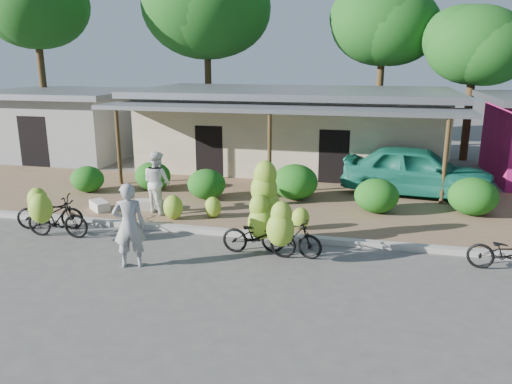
% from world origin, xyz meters
% --- Properties ---
extents(ground, '(100.00, 100.00, 0.00)m').
position_xyz_m(ground, '(0.00, 0.00, 0.00)').
color(ground, '#514E4B').
rests_on(ground, ground).
extents(sidewalk, '(60.00, 6.00, 0.12)m').
position_xyz_m(sidewalk, '(0.00, 5.00, 0.06)').
color(sidewalk, '#92664E').
rests_on(sidewalk, ground).
extents(curb, '(60.00, 0.25, 0.15)m').
position_xyz_m(curb, '(0.00, 2.00, 0.07)').
color(curb, '#A8A399').
rests_on(curb, ground).
extents(shop_main, '(13.00, 8.50, 3.35)m').
position_xyz_m(shop_main, '(0.00, 10.93, 1.72)').
color(shop_main, beige).
rests_on(shop_main, ground).
extents(shop_grey, '(7.00, 6.00, 3.15)m').
position_xyz_m(shop_grey, '(-11.00, 10.99, 1.62)').
color(shop_grey, gray).
rests_on(shop_grey, ground).
extents(tree_back_left, '(5.46, 5.36, 9.31)m').
position_xyz_m(tree_back_left, '(-13.69, 13.11, 7.27)').
color(tree_back_left, '#503B20').
rests_on(tree_back_left, ground).
extents(tree_far_center, '(6.71, 6.71, 9.89)m').
position_xyz_m(tree_far_center, '(-5.69, 16.11, 7.31)').
color(tree_far_center, '#503B20').
rests_on(tree_far_center, ground).
extents(tree_center_right, '(5.28, 5.17, 8.35)m').
position_xyz_m(tree_center_right, '(3.31, 16.61, 6.38)').
color(tree_center_right, '#503B20').
rests_on(tree_center_right, ground).
extents(tree_near_right, '(4.49, 4.31, 6.92)m').
position_xyz_m(tree_near_right, '(7.31, 14.61, 5.25)').
color(tree_near_right, '#503B20').
rests_on(tree_near_right, ground).
extents(hedge_0, '(1.15, 1.04, 0.90)m').
position_xyz_m(hedge_0, '(-6.14, 4.78, 0.57)').
color(hedge_0, '#1B5F15').
rests_on(hedge_0, sidewalk).
extents(hedge_1, '(1.26, 1.14, 0.99)m').
position_xyz_m(hedge_1, '(-4.06, 5.57, 0.61)').
color(hedge_1, '#1B5F15').
rests_on(hedge_1, sidewalk).
extents(hedge_2, '(1.27, 1.14, 0.99)m').
position_xyz_m(hedge_2, '(-1.85, 4.89, 0.61)').
color(hedge_2, '#1B5F15').
rests_on(hedge_2, sidewalk).
extents(hedge_3, '(1.49, 1.34, 1.16)m').
position_xyz_m(hedge_3, '(0.98, 5.51, 0.70)').
color(hedge_3, '#1B5F15').
rests_on(hedge_3, sidewalk).
extents(hedge_4, '(1.31, 1.18, 1.02)m').
position_xyz_m(hedge_4, '(3.58, 4.65, 0.63)').
color(hedge_4, '#1B5F15').
rests_on(hedge_4, sidewalk).
extents(hedge_5, '(1.42, 1.28, 1.11)m').
position_xyz_m(hedge_5, '(6.33, 5.07, 0.67)').
color(hedge_5, '#1B5F15').
rests_on(hedge_5, sidewalk).
extents(bike_far_left, '(1.94, 1.39, 1.36)m').
position_xyz_m(bike_far_left, '(-5.16, 1.25, 0.55)').
color(bike_far_left, black).
rests_on(bike_far_left, ground).
extents(bike_left, '(1.75, 1.20, 1.36)m').
position_xyz_m(bike_left, '(-4.58, 0.67, 0.62)').
color(bike_left, black).
rests_on(bike_left, ground).
extents(bike_center, '(1.86, 1.20, 2.22)m').
position_xyz_m(bike_center, '(0.87, 1.10, 0.86)').
color(bike_center, black).
rests_on(bike_center, ground).
extents(bike_right, '(1.63, 1.29, 1.52)m').
position_xyz_m(bike_right, '(1.57, 0.73, 0.66)').
color(bike_right, black).
rests_on(bike_right, ground).
extents(bike_far_right, '(1.83, 1.02, 0.91)m').
position_xyz_m(bike_far_right, '(6.45, 1.09, 0.46)').
color(bike_far_right, black).
rests_on(bike_far_right, ground).
extents(loose_banana_a, '(0.57, 0.48, 0.71)m').
position_xyz_m(loose_banana_a, '(-2.07, 2.61, 0.48)').
color(loose_banana_a, '#9BC431').
rests_on(loose_banana_a, sidewalk).
extents(loose_banana_b, '(0.49, 0.42, 0.61)m').
position_xyz_m(loose_banana_b, '(-1.02, 3.03, 0.43)').
color(loose_banana_b, '#9BC431').
rests_on(loose_banana_b, sidewalk).
extents(loose_banana_c, '(0.48, 0.41, 0.60)m').
position_xyz_m(loose_banana_c, '(1.60, 2.61, 0.42)').
color(loose_banana_c, '#9BC431').
rests_on(loose_banana_c, sidewalk).
extents(sack_near, '(0.93, 0.61, 0.30)m').
position_xyz_m(sack_near, '(-3.18, 3.31, 0.27)').
color(sack_near, silver).
rests_on(sack_near, sidewalk).
extents(sack_far, '(0.82, 0.77, 0.28)m').
position_xyz_m(sack_far, '(-4.61, 2.92, 0.26)').
color(sack_far, silver).
rests_on(sack_far, sidewalk).
extents(vendor, '(0.84, 0.70, 1.95)m').
position_xyz_m(vendor, '(-1.80, -0.50, 0.98)').
color(vendor, gray).
rests_on(vendor, ground).
extents(bystander, '(1.13, 1.05, 1.86)m').
position_xyz_m(bystander, '(-2.77, 3.14, 1.05)').
color(bystander, silver).
rests_on(bystander, sidewalk).
extents(teal_van, '(5.08, 2.48, 1.67)m').
position_xyz_m(teal_van, '(4.86, 7.00, 0.95)').
color(teal_van, '#1B7B61').
rests_on(teal_van, sidewalk).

